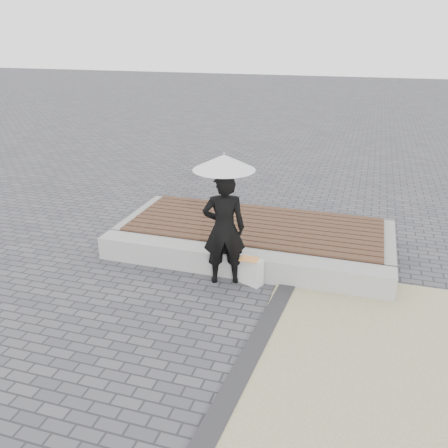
{
  "coord_description": "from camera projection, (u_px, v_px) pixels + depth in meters",
  "views": [
    {
      "loc": [
        1.88,
        -5.22,
        3.78
      ],
      "look_at": [
        -0.14,
        1.28,
        1.0
      ],
      "focal_mm": 38.02,
      "sensor_mm": 36.0,
      "label": 1
    }
  ],
  "objects": [
    {
      "name": "ground",
      "position": [
        206.0,
        325.0,
        6.56
      ],
      "size": [
        80.0,
        80.0,
        0.0
      ],
      "primitive_type": "plane",
      "color": "#4D4C51",
      "rests_on": "ground"
    },
    {
      "name": "edging_band",
      "position": [
        250.0,
        356.0,
        5.9
      ],
      "size": [
        0.61,
        5.2,
        0.04
      ],
      "primitive_type": "cube",
      "rotation": [
        0.0,
        0.0,
        -0.07
      ],
      "color": "#2C2C2F",
      "rests_on": "ground"
    },
    {
      "name": "seating_ledge",
      "position": [
        238.0,
        262.0,
        7.9
      ],
      "size": [
        5.0,
        0.45,
        0.4
      ],
      "primitive_type": "cube",
      "color": "#9B9B96",
      "rests_on": "ground"
    },
    {
      "name": "timber_platform",
      "position": [
        255.0,
        235.0,
        8.96
      ],
      "size": [
        5.0,
        2.0,
        0.4
      ],
      "primitive_type": "cube",
      "color": "#9C9B97",
      "rests_on": "ground"
    },
    {
      "name": "timber_decking",
      "position": [
        255.0,
        224.0,
        8.87
      ],
      "size": [
        4.6,
        2.0,
        0.04
      ],
      "primitive_type": null,
      "color": "brown",
      "rests_on": "timber_platform"
    },
    {
      "name": "woman",
      "position": [
        224.0,
        229.0,
        7.38
      ],
      "size": [
        0.77,
        0.63,
        1.83
      ],
      "primitive_type": "imported",
      "rotation": [
        0.0,
        0.0,
        3.47
      ],
      "color": "black",
      "rests_on": "ground"
    },
    {
      "name": "parasol",
      "position": [
        224.0,
        162.0,
        6.98
      ],
      "size": [
        0.94,
        0.94,
        1.2
      ],
      "rotation": [
        0.0,
        0.0,
        0.13
      ],
      "color": "#BBBBC0",
      "rests_on": "ground"
    },
    {
      "name": "handbag",
      "position": [
        232.0,
        246.0,
        7.73
      ],
      "size": [
        0.36,
        0.18,
        0.24
      ],
      "primitive_type": "cube",
      "rotation": [
        0.0,
        0.0,
        0.17
      ],
      "color": "black",
      "rests_on": "seating_ledge"
    },
    {
      "name": "canvas_tote",
      "position": [
        250.0,
        270.0,
        7.58
      ],
      "size": [
        0.46,
        0.33,
        0.45
      ],
      "primitive_type": "cube",
      "rotation": [
        0.0,
        0.0,
        -0.41
      ],
      "color": "silver",
      "rests_on": "ground"
    },
    {
      "name": "magazine",
      "position": [
        249.0,
        259.0,
        7.45
      ],
      "size": [
        0.3,
        0.22,
        0.01
      ],
      "primitive_type": "cube",
      "rotation": [
        0.0,
        0.0,
        -0.04
      ],
      "color": "#CC3C33",
      "rests_on": "canvas_tote"
    }
  ]
}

